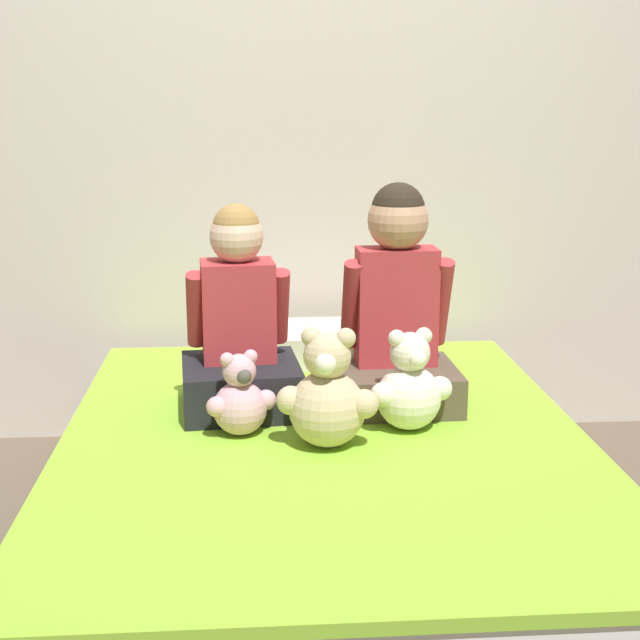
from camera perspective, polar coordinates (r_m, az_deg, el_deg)
The scene contains 9 objects.
ground_plane at distance 2.63m, azimuth 0.28°, elevation -14.96°, with size 14.00×14.00×0.00m, color brown.
wall_behind_bed at distance 3.35m, azimuth -1.15°, elevation 13.56°, with size 8.00×0.06×2.50m.
bed at distance 2.55m, azimuth 0.29°, elevation -11.26°, with size 1.45×1.85×0.38m.
child_on_left at distance 2.63m, azimuth -5.20°, elevation -0.73°, with size 0.37×0.36×0.60m.
child_on_right at distance 2.65m, azimuth 4.96°, elevation 0.55°, with size 0.36×0.32×0.66m.
teddy_bear_held_by_left_child at distance 2.44m, azimuth -5.14°, elevation -5.10°, with size 0.19×0.15×0.24m.
teddy_bear_held_by_right_child at distance 2.48m, azimuth 5.74°, elevation -4.31°, with size 0.24×0.18×0.29m.
teddy_bear_between_children at distance 2.34m, azimuth 0.52°, elevation -4.94°, with size 0.27×0.20×0.32m.
pillow_at_headboard at distance 3.15m, azimuth -0.77°, elevation -1.50°, with size 0.57×0.33×0.11m.
Camera 1 is at (-0.18, -2.30, 1.27)m, focal length 50.00 mm.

